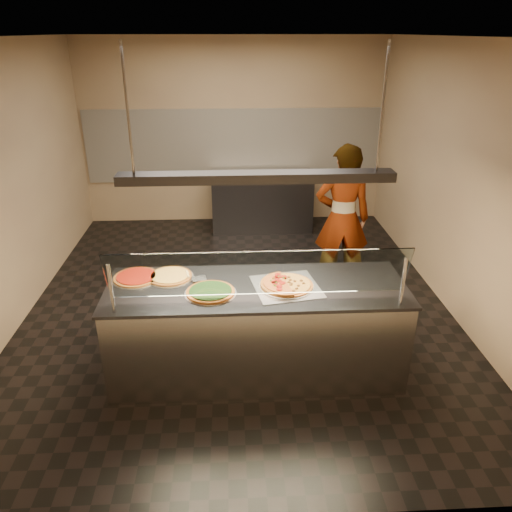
{
  "coord_description": "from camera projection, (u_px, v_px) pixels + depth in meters",
  "views": [
    {
      "loc": [
        -0.08,
        -5.37,
        3.06
      ],
      "look_at": [
        0.16,
        -0.88,
        1.02
      ],
      "focal_mm": 35.0,
      "sensor_mm": 36.0,
      "label": 1
    }
  ],
  "objects": [
    {
      "name": "wall_back",
      "position": [
        234.0,
        133.0,
        8.27
      ],
      "size": [
        5.0,
        0.02,
        3.0
      ],
      "primitive_type": "cube",
      "color": "tan",
      "rests_on": "ground"
    },
    {
      "name": "lamp_rod_right",
      "position": [
        383.0,
        108.0,
        3.95
      ],
      "size": [
        0.02,
        0.02,
        1.01
      ],
      "primitive_type": "cylinder",
      "color": "#B7B7BC",
      "rests_on": "ceiling"
    },
    {
      "name": "wall_left",
      "position": [
        6.0,
        188.0,
        5.41
      ],
      "size": [
        0.02,
        6.0,
        3.0
      ],
      "primitive_type": "cube",
      "color": "tan",
      "rests_on": "ground"
    },
    {
      "name": "wall_front",
      "position": [
        247.0,
        335.0,
        2.79
      ],
      "size": [
        5.0,
        0.02,
        3.0
      ],
      "primitive_type": "cube",
      "color": "tan",
      "rests_on": "ground"
    },
    {
      "name": "worker",
      "position": [
        342.0,
        219.0,
        6.16
      ],
      "size": [
        0.71,
        0.5,
        1.86
      ],
      "primitive_type": "imported",
      "rotation": [
        0.0,
        0.0,
        3.06
      ],
      "color": "#302F3E",
      "rests_on": "ground"
    },
    {
      "name": "half_pizza_sausage",
      "position": [
        299.0,
        284.0,
        4.53
      ],
      "size": [
        0.32,
        0.51,
        0.04
      ],
      "color": "brown",
      "rests_on": "perforated_tray"
    },
    {
      "name": "sneeze_guard",
      "position": [
        259.0,
        274.0,
        4.11
      ],
      "size": [
        2.5,
        0.18,
        0.54
      ],
      "color": "#B7B7BC",
      "rests_on": "serving_counter"
    },
    {
      "name": "lamp_rod_left",
      "position": [
        128.0,
        110.0,
        3.85
      ],
      "size": [
        0.02,
        0.02,
        1.01
      ],
      "primitive_type": "cylinder",
      "color": "#B7B7BC",
      "rests_on": "ceiling"
    },
    {
      "name": "ceiling",
      "position": [
        235.0,
        36.0,
        4.91
      ],
      "size": [
        5.0,
        6.0,
        0.02
      ],
      "primitive_type": "cube",
      "color": "silver",
      "rests_on": "wall_back"
    },
    {
      "name": "half_pizza_pepperoni",
      "position": [
        274.0,
        284.0,
        4.52
      ],
      "size": [
        0.32,
        0.51,
        0.05
      ],
      "color": "brown",
      "rests_on": "perforated_tray"
    },
    {
      "name": "pizza_tomato",
      "position": [
        136.0,
        277.0,
        4.68
      ],
      "size": [
        0.45,
        0.45,
        0.03
      ],
      "color": "silver",
      "rests_on": "serving_counter"
    },
    {
      "name": "tile_band",
      "position": [
        234.0,
        146.0,
        8.32
      ],
      "size": [
        4.9,
        0.02,
        1.2
      ],
      "primitive_type": "cube",
      "color": "silver",
      "rests_on": "wall_back"
    },
    {
      "name": "serving_counter",
      "position": [
        257.0,
        329.0,
        4.74
      ],
      "size": [
        2.74,
        0.94,
        0.93
      ],
      "color": "#B7B7BC",
      "rests_on": "ground"
    },
    {
      "name": "perforated_tray",
      "position": [
        286.0,
        286.0,
        4.53
      ],
      "size": [
        0.66,
        0.66,
        0.01
      ],
      "color": "silver",
      "rests_on": "serving_counter"
    },
    {
      "name": "ground",
      "position": [
        239.0,
        303.0,
        6.15
      ],
      "size": [
        5.0,
        6.0,
        0.02
      ],
      "primitive_type": "cube",
      "color": "black",
      "rests_on": "ground"
    },
    {
      "name": "heat_lamp_housing",
      "position": [
        257.0,
        177.0,
        4.12
      ],
      "size": [
        2.3,
        0.18,
        0.08
      ],
      "primitive_type": "cube",
      "color": "#303035",
      "rests_on": "ceiling"
    },
    {
      "name": "pizza_cheese",
      "position": [
        170.0,
        276.0,
        4.7
      ],
      "size": [
        0.44,
        0.44,
        0.03
      ],
      "color": "silver",
      "rests_on": "serving_counter"
    },
    {
      "name": "prep_table",
      "position": [
        262.0,
        201.0,
        8.3
      ],
      "size": [
        1.67,
        0.74,
        0.93
      ],
      "color": "#303035",
      "rests_on": "ground"
    },
    {
      "name": "pizza_spinach",
      "position": [
        210.0,
        292.0,
        4.41
      ],
      "size": [
        0.46,
        0.46,
        0.03
      ],
      "color": "silver",
      "rests_on": "serving_counter"
    },
    {
      "name": "pizza_spatula",
      "position": [
        192.0,
        276.0,
        4.67
      ],
      "size": [
        0.21,
        0.23,
        0.02
      ],
      "color": "#B7B7BC",
      "rests_on": "pizza_spinach"
    },
    {
      "name": "wall_right",
      "position": [
        458.0,
        181.0,
        5.65
      ],
      "size": [
        0.02,
        6.0,
        3.0
      ],
      "primitive_type": "cube",
      "color": "tan",
      "rests_on": "ground"
    }
  ]
}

